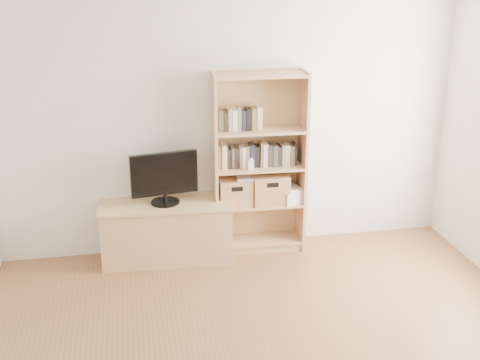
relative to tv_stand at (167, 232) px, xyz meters
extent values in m
cube|color=silver|center=(0.66, 0.23, 1.02)|extent=(4.50, 0.02, 2.60)
cube|color=tan|center=(0.00, 0.00, 0.00)|extent=(1.25, 0.52, 0.56)
cube|color=tan|center=(0.93, 0.07, 0.62)|extent=(0.91, 0.35, 1.80)
cube|color=black|center=(0.00, 0.00, 0.56)|extent=(0.64, 0.15, 0.50)
cube|color=brown|center=(0.93, 0.09, 0.70)|extent=(0.75, 0.16, 0.20)
cube|color=brown|center=(0.73, 0.10, 1.07)|extent=(0.42, 0.18, 0.21)
cube|color=white|center=(0.82, -0.03, 0.65)|extent=(0.05, 0.04, 0.10)
cube|color=#AA754D|center=(0.69, 0.07, 0.35)|extent=(0.32, 0.27, 0.26)
cube|color=#AA754D|center=(1.04, 0.06, 0.36)|extent=(0.36, 0.30, 0.29)
cube|color=white|center=(0.85, 0.06, 0.49)|extent=(0.32, 0.23, 0.02)
cube|color=beige|center=(1.24, 0.06, 0.28)|extent=(0.25, 0.32, 0.13)
camera|label=1|loc=(-0.28, -5.35, 2.45)|focal=45.00mm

